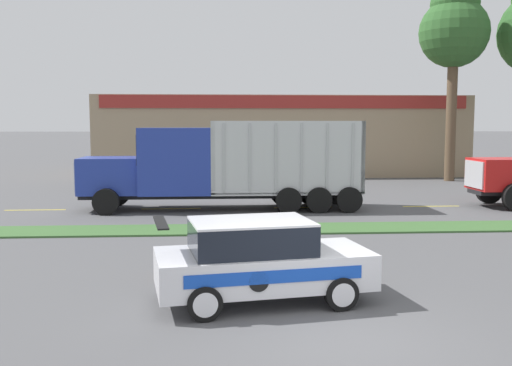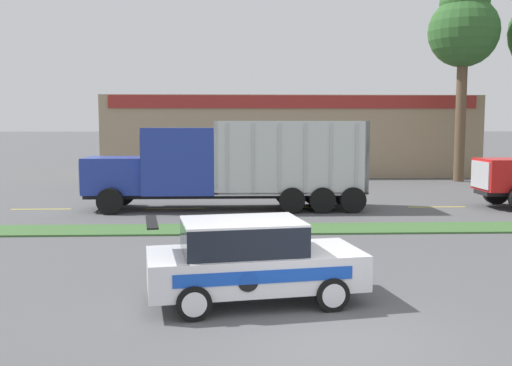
# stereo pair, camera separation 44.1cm
# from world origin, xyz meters

# --- Properties ---
(ground_plane) EXTENTS (600.00, 600.00, 0.00)m
(ground_plane) POSITION_xyz_m (0.00, 0.00, 0.00)
(ground_plane) COLOR #515154
(grass_verge) EXTENTS (120.00, 1.84, 0.06)m
(grass_verge) POSITION_xyz_m (0.00, 9.50, 0.03)
(grass_verge) COLOR #3D6633
(grass_verge) RESTS_ON ground_plane
(centre_line_2) EXTENTS (2.40, 0.14, 0.01)m
(centre_line_2) POSITION_xyz_m (-9.24, 14.42, 0.00)
(centre_line_2) COLOR yellow
(centre_line_2) RESTS_ON ground_plane
(centre_line_3) EXTENTS (2.40, 0.14, 0.01)m
(centre_line_3) POSITION_xyz_m (-3.84, 14.42, 0.00)
(centre_line_3) COLOR yellow
(centre_line_3) RESTS_ON ground_plane
(centre_line_4) EXTENTS (2.40, 0.14, 0.01)m
(centre_line_4) POSITION_xyz_m (1.56, 14.42, 0.00)
(centre_line_4) COLOR yellow
(centre_line_4) RESTS_ON ground_plane
(centre_line_5) EXTENTS (2.40, 0.14, 0.01)m
(centre_line_5) POSITION_xyz_m (6.96, 14.42, 0.00)
(centre_line_5) COLOR yellow
(centre_line_5) RESTS_ON ground_plane
(dump_truck_lead) EXTENTS (11.14, 2.78, 3.54)m
(dump_truck_lead) POSITION_xyz_m (-2.68, 14.20, 1.67)
(dump_truck_lead) COLOR black
(dump_truck_lead) RESTS_ON ground_plane
(rally_car) EXTENTS (4.30, 2.45, 1.63)m
(rally_car) POSITION_xyz_m (-1.12, 2.00, 0.82)
(rally_car) COLOR white
(rally_car) RESTS_ON ground_plane
(traffic_cone) EXTENTS (0.45, 0.45, 0.69)m
(traffic_cone) POSITION_xyz_m (-2.93, 3.93, 0.34)
(traffic_cone) COLOR black
(traffic_cone) RESTS_ON ground_plane
(store_building_backdrop) EXTENTS (24.38, 12.10, 5.29)m
(store_building_backdrop) POSITION_xyz_m (2.37, 33.26, 2.65)
(store_building_backdrop) COLOR #9E896B
(store_building_backdrop) RESTS_ON ground_plane
(tree_behind_centre) EXTENTS (4.12, 4.12, 11.95)m
(tree_behind_centre) POSITION_xyz_m (12.14, 25.12, 9.12)
(tree_behind_centre) COLOR brown
(tree_behind_centre) RESTS_ON ground_plane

